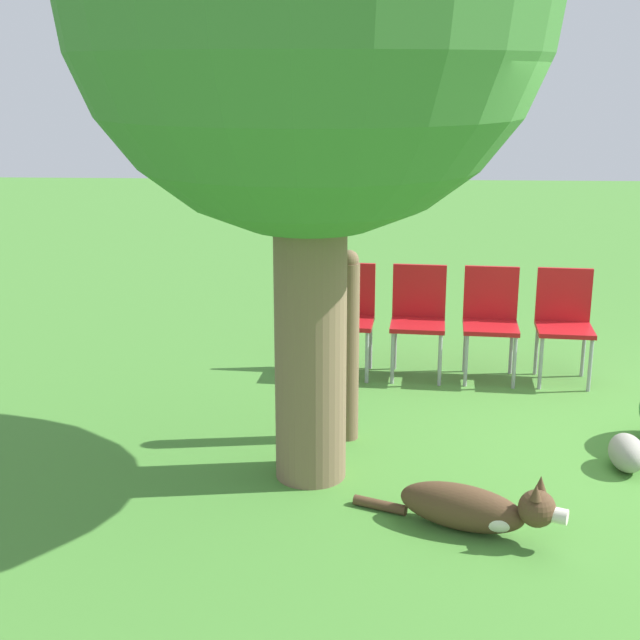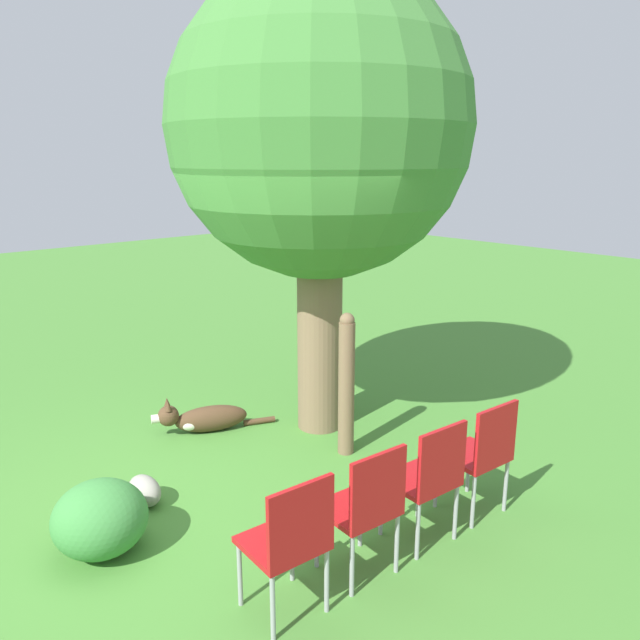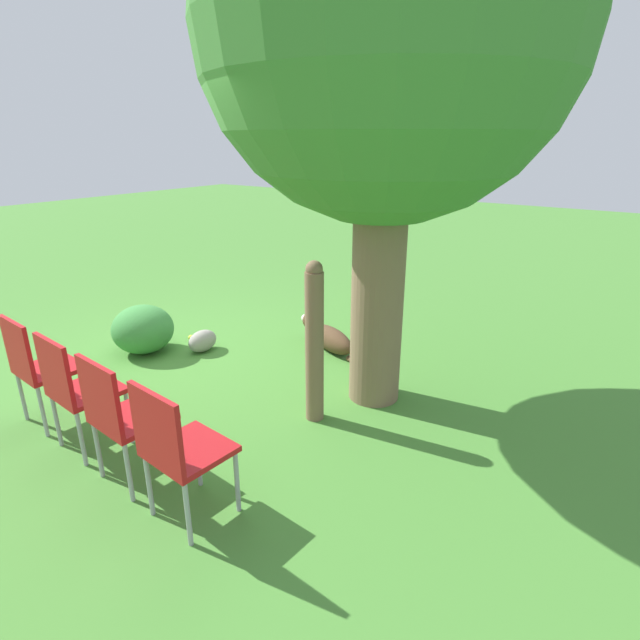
{
  "view_description": "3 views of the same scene",
  "coord_description": "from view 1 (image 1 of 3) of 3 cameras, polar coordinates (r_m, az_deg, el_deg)",
  "views": [
    {
      "loc": [
        -5.51,
        1.28,
        2.47
      ],
      "look_at": [
        -0.43,
        1.53,
        1.03
      ],
      "focal_mm": 50.0,
      "sensor_mm": 36.0,
      "label": 1
    },
    {
      "loc": [
        3.92,
        -2.34,
        2.64
      ],
      "look_at": [
        -0.34,
        1.54,
        1.12
      ],
      "focal_mm": 35.0,
      "sensor_mm": 36.0,
      "label": 2
    },
    {
      "loc": [
        3.13,
        3.45,
        2.17
      ],
      "look_at": [
        -0.88,
        0.66,
        0.38
      ],
      "focal_mm": 28.0,
      "sensor_mm": 36.0,
      "label": 3
    }
  ],
  "objects": [
    {
      "name": "red_chair_2",
      "position": [
        7.36,
        6.31,
        0.45
      ],
      "size": [
        0.46,
        0.47,
        0.91
      ],
      "rotation": [
        0.0,
        0.0,
        3.06
      ],
      "color": "#B21419",
      "rests_on": "ground_plane"
    },
    {
      "name": "garden_rock",
      "position": [
        6.04,
        19.04,
        -8.04
      ],
      "size": [
        0.35,
        0.22,
        0.23
      ],
      "color": "gray",
      "rests_on": "ground_plane"
    },
    {
      "name": "red_chair_1",
      "position": [
        7.39,
        10.86,
        0.31
      ],
      "size": [
        0.46,
        0.47,
        0.91
      ],
      "rotation": [
        0.0,
        0.0,
        3.06
      ],
      "color": "#B21419",
      "rests_on": "ground_plane"
    },
    {
      "name": "dog",
      "position": [
        5.07,
        9.93,
        -11.78
      ],
      "size": [
        0.57,
        1.15,
        0.38
      ],
      "rotation": [
        0.0,
        0.0,
        4.31
      ],
      "color": "#513823",
      "rests_on": "ground_plane"
    },
    {
      "name": "ground_plane",
      "position": [
        6.18,
        14.65,
        -8.28
      ],
      "size": [
        30.0,
        30.0,
        0.0
      ],
      "primitive_type": "plane",
      "color": "#478433"
    },
    {
      "name": "fence_post",
      "position": [
        6.0,
        1.82,
        -1.64
      ],
      "size": [
        0.15,
        0.15,
        1.32
      ],
      "color": "brown",
      "rests_on": "ground_plane"
    },
    {
      "name": "red_chair_3",
      "position": [
        7.39,
        1.76,
        0.59
      ],
      "size": [
        0.46,
        0.47,
        0.91
      ],
      "rotation": [
        0.0,
        0.0,
        3.06
      ],
      "color": "#B21419",
      "rests_on": "ground_plane"
    },
    {
      "name": "red_chair_0",
      "position": [
        7.46,
        15.35,
        0.16
      ],
      "size": [
        0.46,
        0.47,
        0.91
      ],
      "rotation": [
        0.0,
        0.0,
        3.06
      ],
      "color": "#B21419",
      "rests_on": "ground_plane"
    }
  ]
}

